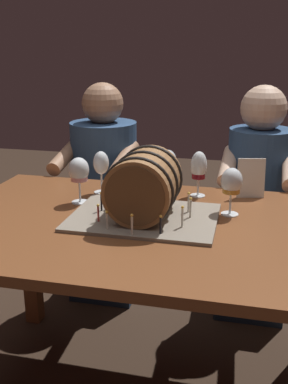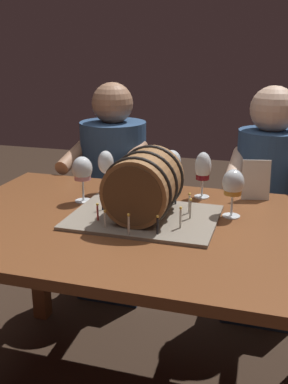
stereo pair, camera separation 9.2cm
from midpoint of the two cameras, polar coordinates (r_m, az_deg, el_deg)
name	(u,v)px [view 2 (the right image)]	position (r m, az deg, el deg)	size (l,w,h in m)	color
dining_table	(143,249)	(1.64, 1.55, -7.18)	(1.45, 0.93, 0.75)	brown
barrel_cake	(144,189)	(1.59, 1.65, 0.37)	(0.51, 0.38, 0.25)	gray
wine_glass_rose	(82,171)	(1.78, -6.23, 2.63)	(0.08, 0.08, 0.18)	white
wine_glass_white	(172,163)	(1.87, 4.88, 3.58)	(0.08, 0.08, 0.18)	white
wine_glass_red	(203,169)	(1.84, 8.77, 2.90)	(0.07, 0.07, 0.19)	white
wine_glass_amber	(233,185)	(1.65, 12.61, 0.87)	(0.08, 0.08, 0.18)	white
wine_glass_empty	(106,164)	(1.89, -3.40, 3.54)	(0.06, 0.06, 0.18)	white
menu_card	(256,180)	(1.87, 15.16, 1.43)	(0.11, 0.01, 0.16)	silver
person_seated_left	(114,201)	(2.46, -2.66, -1.09)	(0.39, 0.47, 1.16)	#1B2D46
person_seated_right	(264,219)	(2.34, 15.82, -3.23)	(0.35, 0.45, 1.16)	#1B2D46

